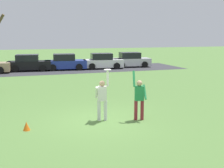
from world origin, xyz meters
TOP-DOWN VIEW (x-y plane):
  - ground_plane at (0.00, 0.00)m, footprint 120.00×120.00m
  - person_catcher at (0.08, 0.03)m, footprint 0.58×0.48m
  - person_defender at (1.53, -0.38)m, footprint 0.61×0.54m
  - frisbee_disc at (0.30, -0.03)m, footprint 0.29×0.29m
  - parked_car_black at (-2.11, 17.65)m, footprint 4.28×2.39m
  - parked_car_blue at (1.39, 17.42)m, footprint 4.28×2.39m
  - parked_car_white at (5.23, 17.17)m, footprint 4.28×2.39m
  - parked_car_silver at (8.58, 17.61)m, footprint 4.28×2.39m
  - parking_strip at (-0.23, 17.26)m, footprint 27.49×6.40m
  - field_cone_orange at (-2.90, -0.25)m, footprint 0.26×0.26m

SIDE VIEW (x-z plane):
  - ground_plane at x=0.00m, z-range 0.00..0.00m
  - parking_strip at x=-0.23m, z-range 0.00..0.01m
  - field_cone_orange at x=-2.90m, z-range 0.00..0.32m
  - parked_car_black at x=-2.11m, z-range -0.07..1.52m
  - parked_car_blue at x=1.39m, z-range -0.07..1.52m
  - parked_car_white at x=5.23m, z-range -0.07..1.52m
  - parked_car_silver at x=8.58m, z-range -0.07..1.52m
  - person_defender at x=1.53m, z-range -0.04..2.00m
  - person_catcher at x=0.08m, z-range -0.06..2.02m
  - frisbee_disc at x=0.30m, z-range 2.08..2.10m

